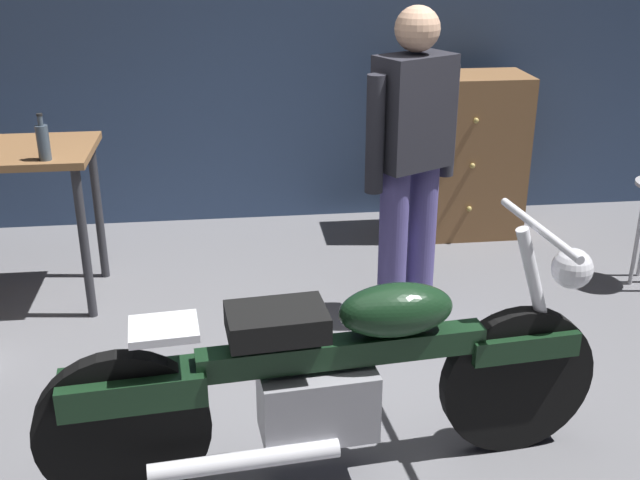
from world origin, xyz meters
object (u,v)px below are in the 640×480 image
Objects in this scene: wooden_dresser at (462,156)px; bottle at (43,141)px; motorcycle at (335,375)px; person_standing at (411,158)px.

bottle is (-2.51, -0.97, 0.45)m from wooden_dresser.
bottle is (-1.30, 1.48, 0.55)m from motorcycle.
person_standing is at bearing -8.19° from bottle.
motorcycle is at bearing 37.41° from person_standing.
wooden_dresser is at bearing 21.12° from bottle.
bottle is (-1.85, 0.27, 0.07)m from person_standing.
motorcycle is 1.31× the size of person_standing.
motorcycle is 2.73m from wooden_dresser.
wooden_dresser reaches higher than motorcycle.
bottle is at bearing 125.70° from motorcycle.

